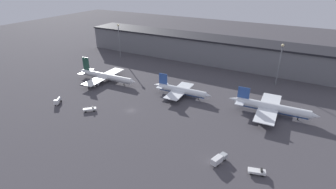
{
  "coord_description": "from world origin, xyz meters",
  "views": [
    {
      "loc": [
        76.61,
        -97.52,
        67.37
      ],
      "look_at": [
        13.71,
        16.11,
        6.0
      ],
      "focal_mm": 28.0,
      "sensor_mm": 36.0,
      "label": 1
    }
  ],
  "objects": [
    {
      "name": "service_vehicle_0",
      "position": [
        -40.63,
        -13.06,
        1.76
      ],
      "size": [
        5.0,
        6.49,
        3.22
      ],
      "rotation": [
        0.0,
        0.0,
        -1.06
      ],
      "color": "white",
      "rests_on": "ground"
    },
    {
      "name": "lamp_post_0",
      "position": [
        -65.41,
        74.2,
        17.57
      ],
      "size": [
        1.8,
        1.8,
        28.05
      ],
      "color": "slate",
      "rests_on": "ground"
    },
    {
      "name": "service_vehicle_2",
      "position": [
        54.74,
        -17.69,
        1.81
      ],
      "size": [
        4.61,
        8.3,
        3.19
      ],
      "rotation": [
        0.0,
        0.0,
        1.27
      ],
      "color": "#9EA3A8",
      "rests_on": "ground"
    },
    {
      "name": "service_vehicle_1",
      "position": [
        -18.71,
        -10.88,
        1.15
      ],
      "size": [
        6.48,
        6.34,
        2.45
      ],
      "rotation": [
        0.0,
        0.0,
        0.76
      ],
      "color": "white",
      "rests_on": "ground"
    },
    {
      "name": "airplane_1",
      "position": [
        15.29,
        29.35,
        3.43
      ],
      "size": [
        37.36,
        26.65,
        12.09
      ],
      "rotation": [
        0.0,
        0.0,
        0.04
      ],
      "color": "white",
      "rests_on": "ground"
    },
    {
      "name": "airplane_0",
      "position": [
        -39.4,
        25.63,
        3.37
      ],
      "size": [
        47.54,
        35.49,
        14.38
      ],
      "rotation": [
        0.0,
        0.0,
        0.04
      ],
      "color": "white",
      "rests_on": "ground"
    },
    {
      "name": "ground",
      "position": [
        0.0,
        0.0,
        0.0
      ],
      "size": [
        600.0,
        600.0,
        0.0
      ],
      "primitive_type": "plane",
      "color": "#423F44"
    },
    {
      "name": "terminal_building",
      "position": [
        0.0,
        100.3,
        9.97
      ],
      "size": [
        211.07,
        26.5,
        19.86
      ],
      "color": "slate",
      "rests_on": "ground"
    },
    {
      "name": "lamp_post_1",
      "position": [
        61.85,
        74.2,
        17.11
      ],
      "size": [
        1.8,
        1.8,
        27.21
      ],
      "color": "slate",
      "rests_on": "ground"
    },
    {
      "name": "airplane_2",
      "position": [
        65.62,
        31.88,
        3.86
      ],
      "size": [
        44.8,
        35.84,
        12.38
      ],
      "rotation": [
        0.0,
        0.0,
        0.04
      ],
      "color": "white",
      "rests_on": "ground"
    },
    {
      "name": "service_vehicle_3",
      "position": [
        69.08,
        -16.73,
        1.15
      ],
      "size": [
        6.69,
        4.1,
        2.45
      ],
      "rotation": [
        0.0,
        0.0,
        0.26
      ],
      "color": "white",
      "rests_on": "ground"
    }
  ]
}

